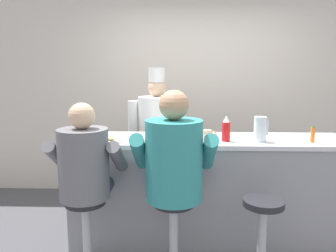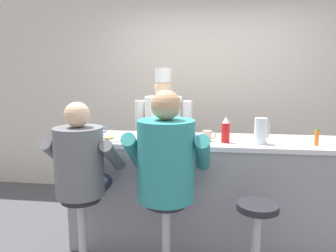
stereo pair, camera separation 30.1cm
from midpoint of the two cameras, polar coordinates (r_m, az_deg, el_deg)
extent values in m
cube|color=beige|center=(4.43, 3.65, 5.59)|extent=(10.00, 0.06, 2.70)
cube|color=gray|center=(3.21, 4.29, -11.57)|extent=(2.55, 0.62, 0.99)
cube|color=silver|center=(3.06, 4.40, -2.55)|extent=(2.60, 0.65, 0.04)
cylinder|color=red|center=(2.93, 7.20, -1.02)|extent=(0.07, 0.07, 0.17)
cone|color=white|center=(2.91, 7.25, 1.22)|extent=(0.06, 0.06, 0.06)
cylinder|color=orange|center=(3.08, 21.39, -1.46)|extent=(0.04, 0.04, 0.13)
cylinder|color=#287F2D|center=(3.07, 21.47, -0.14)|extent=(0.02, 0.02, 0.01)
cylinder|color=silver|center=(2.97, 12.96, -0.57)|extent=(0.11, 0.11, 0.22)
cube|color=silver|center=(2.98, 14.21, -0.36)|extent=(0.01, 0.01, 0.13)
cylinder|color=white|center=(2.97, -13.17, -2.57)|extent=(0.24, 0.24, 0.02)
ellipsoid|color=#E0BC60|center=(2.97, -13.18, -2.12)|extent=(0.11, 0.08, 0.03)
cylinder|color=#4C7FB7|center=(3.04, 0.95, -1.77)|extent=(0.15, 0.15, 0.05)
cylinder|color=#4C7AB2|center=(3.26, -15.20, -0.93)|extent=(0.08, 0.08, 0.09)
torus|color=#4C7AB2|center=(3.25, -14.29, -0.86)|extent=(0.07, 0.01, 0.07)
cylinder|color=beige|center=(2.97, 4.01, -1.61)|extent=(0.08, 0.08, 0.09)
torus|color=beige|center=(2.97, 5.02, -1.52)|extent=(0.07, 0.01, 0.07)
cylinder|color=#B2B5BA|center=(2.85, -17.05, -18.25)|extent=(0.07, 0.07, 0.64)
cylinder|color=#232328|center=(2.72, -17.37, -12.38)|extent=(0.31, 0.31, 0.05)
cylinder|color=#33384C|center=(2.91, -17.98, -10.16)|extent=(0.14, 0.38, 0.14)
cylinder|color=#33384C|center=(2.85, -14.29, -10.39)|extent=(0.14, 0.38, 0.14)
cylinder|color=slate|center=(2.63, -17.69, -6.36)|extent=(0.38, 0.38, 0.54)
cylinder|color=slate|center=(2.81, -21.65, -5.01)|extent=(0.10, 0.41, 0.33)
cylinder|color=slate|center=(2.65, -12.00, -5.36)|extent=(0.10, 0.41, 0.33)
sphere|color=#DBB28E|center=(2.56, -18.10, 1.67)|extent=(0.20, 0.20, 0.20)
cylinder|color=#B2B5BA|center=(2.72, -2.37, -19.24)|extent=(0.07, 0.07, 0.64)
cylinder|color=#232328|center=(2.59, -2.42, -13.13)|extent=(0.31, 0.31, 0.05)
cylinder|color=#33384C|center=(2.78, -4.35, -10.58)|extent=(0.16, 0.43, 0.16)
cylinder|color=#33384C|center=(2.77, 0.19, -10.66)|extent=(0.16, 0.43, 0.16)
cylinder|color=teal|center=(2.48, -2.47, -6.02)|extent=(0.43, 0.43, 0.61)
cylinder|color=teal|center=(2.62, -8.25, -4.55)|extent=(0.11, 0.47, 0.37)
cylinder|color=teal|center=(2.58, 3.79, -4.68)|extent=(0.11, 0.47, 0.37)
sphere|color=tan|center=(2.40, -2.54, 3.66)|extent=(0.22, 0.22, 0.22)
cylinder|color=#B2B5BA|center=(2.76, 12.87, -19.02)|extent=(0.07, 0.07, 0.64)
cylinder|color=#232328|center=(2.63, 13.12, -12.99)|extent=(0.31, 0.31, 0.05)
cube|color=#232328|center=(3.90, -4.12, -9.36)|extent=(0.33, 0.18, 0.78)
cube|color=white|center=(3.80, -4.22, -7.36)|extent=(0.29, 0.02, 0.47)
cylinder|color=white|center=(3.74, -4.24, 0.62)|extent=(0.42, 0.42, 0.59)
sphere|color=#DBB28E|center=(3.70, -4.32, 6.67)|extent=(0.20, 0.20, 0.20)
cylinder|color=white|center=(3.69, -4.34, 8.86)|extent=(0.18, 0.18, 0.16)
cylinder|color=white|center=(3.77, -8.33, 0.60)|extent=(0.12, 0.12, 0.50)
cylinder|color=white|center=(3.72, -0.09, 0.56)|extent=(0.12, 0.12, 0.50)
camera|label=1|loc=(0.15, -92.86, -0.47)|focal=35.00mm
camera|label=2|loc=(0.15, 87.14, 0.47)|focal=35.00mm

